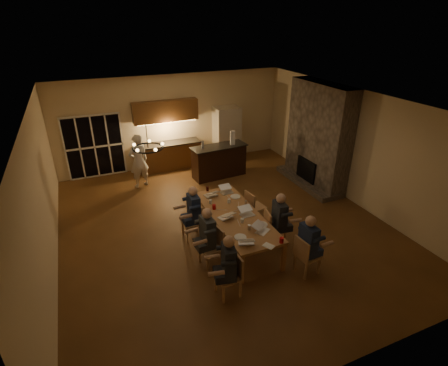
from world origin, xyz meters
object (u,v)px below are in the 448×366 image
chair_right_far (256,206)px  laptop_a (246,238)px  mug_back (210,202)px  person_right_mid (279,220)px  bar_bottle (203,145)px  laptop_b (263,227)px  laptop_c (225,213)px  mug_mid (229,201)px  dining_table (235,228)px  standing_person (139,161)px  chair_left_near (228,276)px  laptop_d (247,211)px  can_cola (207,189)px  person_left_far (194,213)px  mug_front (242,221)px  person_right_near (308,245)px  laptop_f (227,189)px  chair_right_mid (275,227)px  can_right (246,203)px  chair_left_mid (211,247)px  chair_right_near (308,255)px  bar_blender (232,138)px  person_left_near (229,267)px  chair_left_far (192,222)px  redcup_mid (214,207)px  bar_island (219,161)px  redcup_near (282,240)px  refrigerator (227,134)px  person_left_mid (208,237)px  plate_left (240,237)px  can_silver (249,227)px  chandelier (148,148)px  plate_far (235,197)px  laptop_e (211,192)px

chair_right_far → laptop_a: 2.10m
mug_back → laptop_a: bearing=-87.4°
person_right_mid → bar_bottle: person_right_mid is taller
laptop_b → laptop_c: size_ratio=1.00×
bar_bottle → mug_mid: bearing=-98.1°
laptop_c → bar_bottle: (0.80, 3.71, 0.34)m
dining_table → standing_person: bearing=110.9°
chair_left_near → mug_back: (0.53, 2.30, 0.36)m
laptop_d → can_cola: laptop_d is taller
person_left_far → mug_front: person_left_far is taller
person_right_near → laptop_f: bearing=11.4°
bar_bottle → chair_right_mid: bearing=-85.8°
dining_table → laptop_f: bearing=77.1°
dining_table → can_cola: 1.48m
bar_bottle → laptop_a: bearing=-99.5°
mug_back → can_right: 0.88m
person_right_near → chair_left_mid: bearing=57.7°
mug_back → mug_front: bearing=-72.8°
chair_right_near → bar_blender: bearing=-12.7°
laptop_d → person_left_near: bearing=-130.2°
chair_left_far → chair_right_near: (1.83, -2.19, 0.00)m
person_right_mid → laptop_a: 1.27m
standing_person → redcup_mid: bearing=92.6°
bar_island → person_left_far: (-1.92, -3.09, 0.15)m
dining_table → redcup_mid: (-0.37, 0.43, 0.44)m
person_right_near → redcup_near: (-0.51, 0.22, 0.12)m
mug_front → laptop_d: bearing=44.4°
mug_mid → chair_left_near: bearing=-114.2°
can_cola → bar_bottle: 2.42m
bar_blender → refrigerator: bearing=87.4°
person_left_mid → plate_left: bearing=53.7°
chair_left_far → chair_right_mid: 2.01m
chair_right_far → standing_person: 4.10m
mug_back → person_left_mid: bearing=-113.6°
dining_table → plate_left: plate_left is taller
can_silver → laptop_f: bearing=82.2°
person_left_far → laptop_c: size_ratio=4.31×
chair_right_near → person_right_mid: bearing=-2.6°
laptop_a → standing_person: bearing=-57.4°
laptop_a → laptop_f: bearing=-84.6°
chandelier → redcup_mid: (1.54, 0.62, -1.94)m
chandelier → can_cola: bearing=42.5°
person_right_near → bar_blender: bearing=-9.3°
refrigerator → redcup_near: (-1.52, -6.32, -0.19)m
plate_far → chandelier: bearing=-156.6°
chair_left_mid → laptop_d: (1.10, 0.45, 0.42)m
laptop_e → chair_right_near: bearing=101.2°
dining_table → standing_person: standing_person is taller
mug_mid → person_left_near: bearing=-113.9°
person_right_near → plate_left: (-1.21, 0.71, 0.07)m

